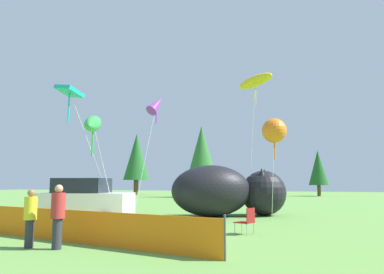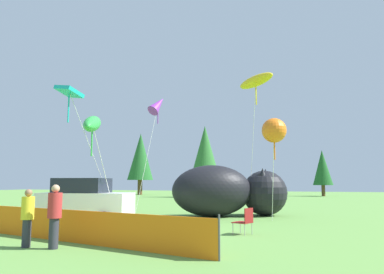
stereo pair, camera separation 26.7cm
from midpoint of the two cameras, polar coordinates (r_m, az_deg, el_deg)
name	(u,v)px [view 2 (the right image)]	position (r m, az deg, el deg)	size (l,w,h in m)	color
ground_plane	(140,230)	(14.50, -7.43, -13.89)	(120.00, 120.00, 0.00)	#609342
parked_car	(85,201)	(17.28, -15.56, -9.37)	(4.17, 2.41, 1.95)	white
folding_chair	(245,220)	(13.26, 8.69, -12.36)	(0.72, 0.72, 0.90)	maroon
inflatable_cat	(227,193)	(19.91, 5.79, -8.43)	(6.21, 4.83, 2.66)	black
safety_fence	(76,226)	(11.86, -16.57, -12.94)	(9.35, 2.36, 1.05)	orange
spectator_in_grey_shirt	(55,214)	(10.95, -19.55, -10.93)	(0.37, 0.37, 1.72)	#2D2D38
spectator_in_blue_shirt	(27,215)	(11.49, -23.16, -10.92)	(0.35, 0.35, 1.59)	#2D2D38
kite_orange_flower	(274,131)	(17.02, 12.84, 0.96)	(1.10, 1.62, 4.61)	silver
kite_purple_delta	(158,105)	(25.25, -4.90, 4.90)	(1.32, 3.51, 7.72)	silver
kite_teal_diamond	(70,94)	(16.46, -17.67, 6.26)	(1.38, 3.34, 5.78)	silver
kite_yellow_hero	(256,81)	(20.66, 10.07, 8.34)	(2.25, 1.86, 7.64)	silver
kite_green_fish	(92,124)	(15.39, -14.46, 1.94)	(1.80, 3.85, 4.74)	silver
horizon_tree_east	(205,153)	(44.62, 2.17, -2.45)	(3.56, 3.56, 8.49)	brown
horizon_tree_west	(322,168)	(50.25, 19.40, -4.43)	(2.44, 2.44, 5.82)	brown
horizon_tree_mid	(140,157)	(53.55, -7.72, -3.01)	(3.63, 3.63, 8.67)	brown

